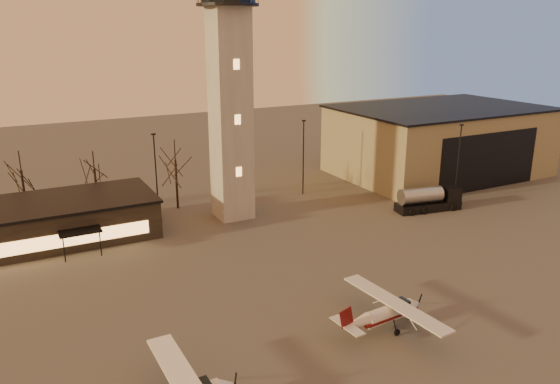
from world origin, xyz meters
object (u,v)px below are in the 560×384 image
cessna_front (390,315)px  fuel_truck (428,201)px  terminal (32,224)px  control_tower (230,79)px  hangar (439,140)px

cessna_front → fuel_truck: size_ratio=1.24×
terminal → fuel_truck: terminal is taller
control_tower → fuel_truck: 28.43m
cessna_front → fuel_truck: bearing=38.0°
cessna_front → control_tower: bearing=87.0°
control_tower → hangar: bearing=6.3°
control_tower → fuel_truck: control_tower is taller
terminal → cessna_front: (22.66, -30.89, -1.17)m
control_tower → cessna_front: bearing=-88.7°
hangar → fuel_truck: size_ratio=3.59×
hangar → terminal: (-57.99, -2.00, -3.00)m
hangar → cessna_front: hangar is taller
control_tower → cessna_front: control_tower is taller
hangar → terminal: hangar is taller
terminal → fuel_truck: 45.64m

